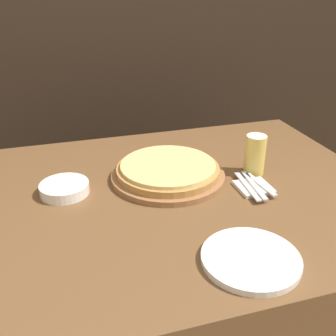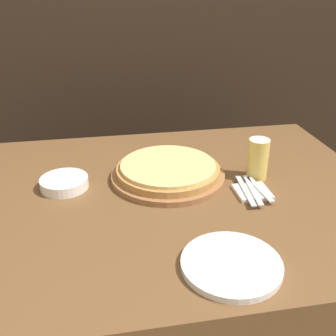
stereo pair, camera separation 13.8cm
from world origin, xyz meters
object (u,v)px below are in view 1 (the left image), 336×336
Objects in this scene: beer_glass at (255,153)px; dinner_plate at (251,259)px; side_bowl at (64,188)px; dinner_knife at (254,185)px; pizza_on_board at (168,172)px; spoon at (261,184)px; fork at (247,186)px.

beer_glass is 0.58× the size of dinner_plate.
dinner_knife is (0.62, -0.15, -0.00)m from side_bowl.
pizza_on_board is 0.30m from dinner_knife.
side_bowl reaches higher than dinner_plate.
pizza_on_board is 0.32m from spoon.
pizza_on_board is at bearing 150.67° from spoon.
dinner_plate is 0.39m from dinner_knife.
spoon is (0.03, 0.00, 0.00)m from dinner_knife.
fork is at bearing -14.51° from side_bowl.
dinner_plate is (0.07, -0.50, -0.02)m from pizza_on_board.
dinner_knife is at bearing 61.17° from dinner_plate.
side_bowl is at bearing 166.06° from dinner_knife.
fork is at bearing -34.35° from pizza_on_board.
dinner_plate is 1.56× the size of side_bowl.
beer_glass is 0.85× the size of spoon.
side_bowl is at bearing 166.58° from spoon.
side_bowl is 0.95× the size of spoon.
pizza_on_board is 0.32m from beer_glass.
beer_glass is 0.15m from fork.
dinner_knife is at bearing -116.78° from beer_glass.
fork is (0.59, -0.15, -0.00)m from side_bowl.
pizza_on_board is 0.50m from dinner_plate.
dinner_knife is (0.02, 0.00, 0.00)m from fork.
pizza_on_board reaches higher than side_bowl.
beer_glass reaches higher than dinner_knife.
beer_glass is 0.90× the size of side_bowl.
fork is (0.23, -0.16, -0.01)m from pizza_on_board.
spoon is (0.21, 0.34, 0.01)m from dinner_plate.
dinner_knife is at bearing 180.00° from spoon.
dinner_plate reaches higher than spoon.
beer_glass is 0.13m from spoon.
dinner_knife is at bearing 0.00° from fork.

